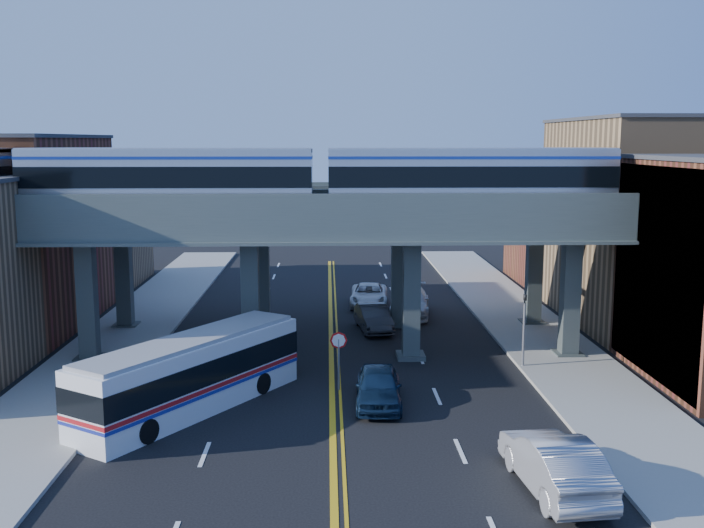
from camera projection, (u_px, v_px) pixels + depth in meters
The scene contains 19 objects.
ground at pixel (332, 414), 31.49m from camera, with size 120.00×120.00×0.00m, color black.
sidewalk_west at pixel (112, 349), 41.00m from camera, with size 5.00×70.00×0.16m, color gray.
sidewalk_east at pixel (547, 345), 41.71m from camera, with size 5.00×70.00×0.16m, color gray.
building_west_b at pixel (15, 233), 45.86m from camera, with size 8.00×14.00×11.00m, color brown.
building_west_c at pixel (84, 232), 58.92m from camera, with size 8.00×10.00×8.00m, color olive.
building_east_b at pixel (639, 222), 46.92m from camera, with size 8.00×14.00×12.00m, color olive.
building_east_c at pixel (571, 224), 59.99m from camera, with size 8.00×10.00×9.00m, color brown.
mural_panel at pixel (655, 278), 35.15m from camera, with size 0.10×9.50×9.50m, color teal.
elevated_viaduct_near at pixel (331, 231), 38.38m from camera, with size 52.00×3.60×7.40m.
elevated_viaduct_far at pixel (330, 217), 45.29m from camera, with size 52.00×3.60×7.40m.
transit_train at pixel (169, 177), 37.73m from camera, with size 42.97×2.69×3.13m.
stop_sign at pixel (339, 351), 34.19m from camera, with size 0.76×0.09×2.63m.
traffic_signal at pixel (524, 322), 37.34m from camera, with size 0.15×0.18×4.10m.
transit_bus at pixel (192, 375), 31.73m from camera, with size 8.21×10.62×2.86m.
car_lane_a at pixel (378, 387), 32.40m from camera, with size 1.86×4.63×1.58m, color #0F2037.
car_lane_b at pixel (374, 318), 45.09m from camera, with size 1.58×4.54×1.49m, color #2A2A2C.
car_lane_c at pixel (369, 295), 51.84m from camera, with size 2.39×5.18×1.44m, color silver.
car_lane_d at pixel (410, 302), 49.10m from camera, with size 2.38×5.85×1.70m, color silver.
car_parked_curb at pixel (554, 463), 24.46m from camera, with size 1.91×5.48×1.80m, color #9A9A9E.
Camera 1 is at (-0.15, -30.17, 10.88)m, focal length 40.00 mm.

